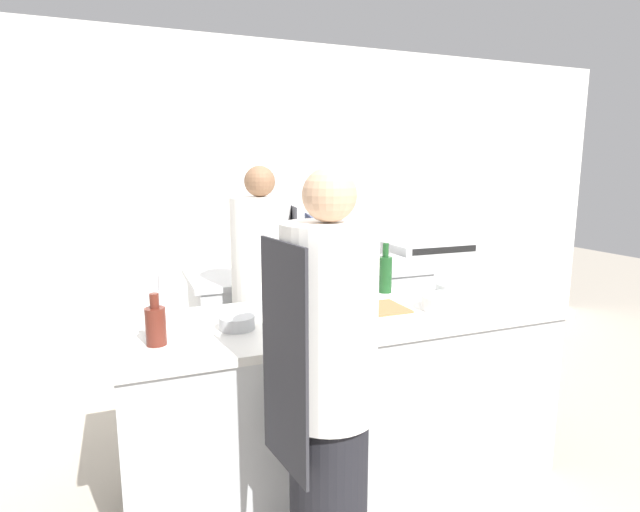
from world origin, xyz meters
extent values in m
plane|color=#A89E8E|center=(0.00, 0.00, 0.00)|extent=(16.00, 16.00, 0.00)
cube|color=silver|center=(0.00, 2.13, 1.40)|extent=(8.00, 0.06, 2.80)
cube|color=#B7BABC|center=(0.00, 0.00, 0.45)|extent=(2.26, 0.80, 0.90)
cube|color=silver|center=(0.00, 0.00, 0.92)|extent=(2.35, 0.83, 0.04)
cube|color=#B7BABC|center=(0.25, 1.18, 0.45)|extent=(1.76, 0.71, 0.90)
cube|color=#B7BABC|center=(0.25, 1.18, 0.92)|extent=(1.83, 0.74, 0.04)
cube|color=#B7BABC|center=(1.62, 1.73, 0.50)|extent=(0.80, 0.70, 1.01)
cube|color=black|center=(1.62, 1.38, 0.28)|extent=(0.64, 0.01, 0.35)
cube|color=black|center=(1.62, 1.38, 0.97)|extent=(0.68, 0.01, 0.06)
cylinder|color=black|center=(-0.38, -0.70, 0.39)|extent=(0.30, 0.30, 0.78)
cylinder|color=white|center=(-0.38, -0.70, 1.15)|extent=(0.36, 0.36, 0.72)
cube|color=#2D2D33|center=(-0.56, -0.73, 1.04)|extent=(0.06, 0.34, 0.83)
sphere|color=tan|center=(-0.38, -0.70, 1.60)|extent=(0.19, 0.19, 0.19)
cylinder|color=black|center=(-0.26, 0.69, 0.39)|extent=(0.32, 0.32, 0.79)
cylinder|color=white|center=(-0.26, 0.69, 1.15)|extent=(0.38, 0.38, 0.73)
cube|color=#2D2D33|center=(-0.07, 0.66, 1.05)|extent=(0.07, 0.36, 0.84)
sphere|color=brown|center=(-0.26, 0.69, 1.61)|extent=(0.19, 0.19, 0.19)
cylinder|color=black|center=(0.19, 0.57, 0.38)|extent=(0.28, 0.28, 0.77)
cylinder|color=white|center=(0.19, 0.57, 1.10)|extent=(0.33, 0.33, 0.68)
cube|color=#4C567F|center=(0.02, 0.60, 1.01)|extent=(0.08, 0.31, 0.79)
sphere|color=tan|center=(0.19, 0.57, 1.55)|extent=(0.22, 0.22, 0.22)
cylinder|color=#5B2319|center=(-0.95, -0.13, 1.02)|extent=(0.09, 0.09, 0.17)
cylinder|color=#5B2319|center=(-0.95, -0.13, 1.14)|extent=(0.04, 0.04, 0.06)
cylinder|color=#2D5175|center=(-0.30, -0.19, 1.02)|extent=(0.06, 0.06, 0.16)
cylinder|color=#2D5175|center=(-0.30, -0.19, 1.13)|extent=(0.03, 0.03, 0.06)
cylinder|color=black|center=(-0.12, -0.02, 1.03)|extent=(0.09, 0.09, 0.18)
cylinder|color=black|center=(-0.12, -0.02, 1.15)|extent=(0.04, 0.04, 0.07)
cylinder|color=#19471E|center=(0.42, 0.32, 1.05)|extent=(0.08, 0.08, 0.22)
cylinder|color=#19471E|center=(0.42, 0.32, 1.20)|extent=(0.04, 0.04, 0.09)
cylinder|color=silver|center=(-0.91, 0.06, 1.04)|extent=(0.08, 0.08, 0.20)
cylinder|color=silver|center=(-0.91, 0.06, 1.17)|extent=(0.04, 0.04, 0.08)
cylinder|color=#B7BABC|center=(-0.58, -0.04, 0.97)|extent=(0.17, 0.17, 0.06)
cylinder|color=#B7BABC|center=(0.77, 0.12, 0.97)|extent=(0.21, 0.21, 0.07)
cylinder|color=white|center=(0.54, -0.14, 0.98)|extent=(0.25, 0.25, 0.08)
cube|color=olive|center=(0.15, 0.00, 0.95)|extent=(0.39, 0.26, 0.01)
cylinder|color=#B7BABC|center=(0.04, 1.05, 1.04)|extent=(0.29, 0.29, 0.19)
camera|label=1|loc=(-1.05, -2.31, 1.70)|focal=28.00mm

